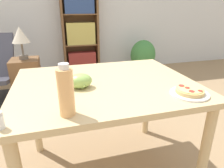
{
  "coord_description": "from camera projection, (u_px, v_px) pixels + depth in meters",
  "views": [
    {
      "loc": [
        -0.15,
        -1.26,
        1.22
      ],
      "look_at": [
        0.13,
        -0.27,
        0.81
      ],
      "focal_mm": 32.0,
      "sensor_mm": 36.0,
      "label": 1
    }
  ],
  "objects": [
    {
      "name": "table_lamp",
      "position": [
        20.0,
        36.0,
        2.4
      ],
      "size": [
        0.21,
        0.21,
        0.39
      ],
      "color": "#665B51",
      "rests_on": "side_table"
    },
    {
      "name": "potted_plant_floor",
      "position": [
        143.0,
        56.0,
        3.79
      ],
      "size": [
        0.48,
        0.41,
        0.63
      ],
      "color": "#70665B",
      "rests_on": "ground_plane"
    },
    {
      "name": "bookshelf",
      "position": [
        80.0,
        32.0,
        3.62
      ],
      "size": [
        0.64,
        0.26,
        1.63
      ],
      "color": "brown",
      "rests_on": "ground_plane"
    },
    {
      "name": "dining_table",
      "position": [
        105.0,
        96.0,
        1.34
      ],
      "size": [
        1.15,
        0.93,
        0.75
      ],
      "color": "#D1B27F",
      "rests_on": "ground_plane"
    },
    {
      "name": "pizza_on_plate",
      "position": [
        190.0,
        92.0,
        1.12
      ],
      "size": [
        0.21,
        0.21,
        0.04
      ],
      "color": "white",
      "rests_on": "dining_table"
    },
    {
      "name": "wall_back",
      "position": [
        60.0,
        1.0,
        3.49
      ],
      "size": [
        8.0,
        0.05,
        2.6
      ],
      "color": "silver",
      "rests_on": "ground_plane"
    },
    {
      "name": "ground_plane",
      "position": [
        88.0,
        167.0,
        1.61
      ],
      "size": [
        14.0,
        14.0,
        0.0
      ],
      "primitive_type": "plane",
      "color": "#9E7F5B"
    },
    {
      "name": "grape_bunch",
      "position": [
        80.0,
        81.0,
        1.2
      ],
      "size": [
        0.14,
        0.12,
        0.09
      ],
      "color": "#93BC5B",
      "rests_on": "dining_table"
    },
    {
      "name": "side_table",
      "position": [
        28.0,
        81.0,
        2.61
      ],
      "size": [
        0.34,
        0.34,
        0.6
      ],
      "color": "brown",
      "rests_on": "ground_plane"
    },
    {
      "name": "drink_bottle",
      "position": [
        66.0,
        92.0,
        0.87
      ],
      "size": [
        0.07,
        0.07,
        0.24
      ],
      "color": "#EFB270",
      "rests_on": "dining_table"
    }
  ]
}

